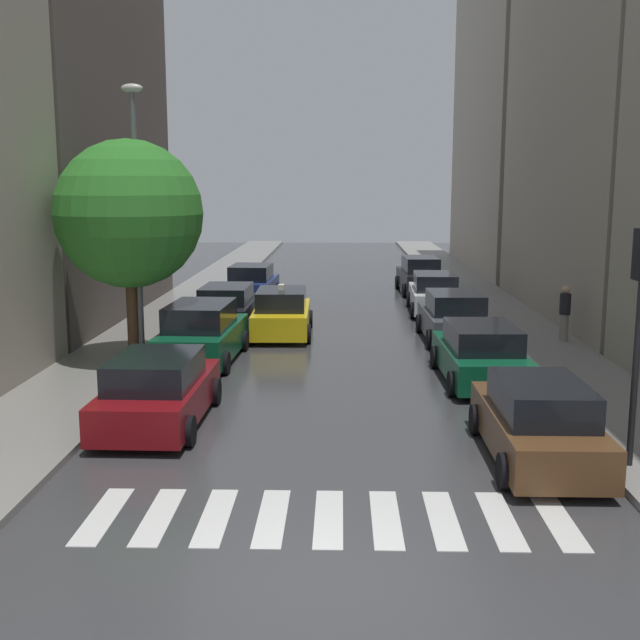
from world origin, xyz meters
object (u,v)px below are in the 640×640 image
parked_car_right_second (480,355)px  lamp_post_left (137,207)px  parked_car_left_third (227,307)px  parked_car_left_second (202,334)px  parked_car_right_nearest (538,423)px  parked_car_left_nearest (158,391)px  taxi_midroad (282,314)px  pedestrian_foreground (565,311)px  street_tree_left (129,214)px  parked_car_right_fourth (434,294)px  parked_car_right_third (454,318)px  parked_car_right_fifth (420,276)px  parked_car_left_fourth (252,284)px

parked_car_right_second → lamp_post_left: bearing=79.2°
parked_car_left_third → lamp_post_left: (-1.56, -6.29, 3.83)m
parked_car_left_second → parked_car_right_nearest: bearing=-133.6°
parked_car_left_nearest → parked_car_left_second: bearing=1.9°
taxi_midroad → pedestrian_foreground: size_ratio=2.45×
street_tree_left → parked_car_right_fourth: bearing=44.4°
pedestrian_foreground → street_tree_left: bearing=47.1°
parked_car_right_fourth → lamp_post_left: bearing=137.5°
parked_car_right_third → parked_car_right_fifth: parked_car_right_fifth is taller
parked_car_left_second → parked_car_left_fourth: 12.23m
parked_car_left_fourth → lamp_post_left: 13.48m
parked_car_right_fourth → street_tree_left: street_tree_left is taller
pedestrian_foreground → lamp_post_left: (-13.01, -3.36, 3.45)m
taxi_midroad → street_tree_left: 7.04m
parked_car_right_fourth → parked_car_right_nearest: bearing=-178.3°
street_tree_left → parked_car_right_third: bearing=21.4°
parked_car_left_fourth → street_tree_left: 13.31m
parked_car_right_fifth → parked_car_left_third: bearing=137.2°
parked_car_right_fifth → lamp_post_left: 18.66m
parked_car_right_fifth → parked_car_right_second: bearing=177.4°
parked_car_left_second → parked_car_right_fifth: size_ratio=1.05×
parked_car_left_nearest → parked_car_right_second: size_ratio=0.99×
parked_car_left_nearest → parked_car_right_third: 12.25m
lamp_post_left → parked_car_right_fourth: bearing=45.6°
parked_car_left_third → parked_car_right_fifth: size_ratio=1.01×
parked_car_right_nearest → parked_car_right_third: size_ratio=1.03×
parked_car_right_fifth → street_tree_left: bearing=145.3°
parked_car_right_nearest → parked_car_right_fourth: (0.06, 17.30, 0.02)m
parked_car_right_fifth → parked_car_right_nearest: bearing=177.5°
parked_car_right_second → pedestrian_foreground: (3.57, 4.93, 0.37)m
parked_car_right_nearest → lamp_post_left: (-9.47, 7.58, 3.82)m
parked_car_right_fifth → lamp_post_left: (-9.51, -15.61, 3.75)m
pedestrian_foreground → parked_car_right_second: bearing=87.6°
pedestrian_foreground → parked_car_right_fourth: bearing=-27.8°
parked_car_right_second → parked_car_right_third: size_ratio=1.06×
parked_car_left_second → parked_car_right_third: size_ratio=1.10×
lamp_post_left → parked_car_right_nearest: bearing=-38.7°
parked_car_left_nearest → parked_car_right_nearest: bearing=-104.1°
taxi_midroad → parked_car_left_second: bearing=152.8°
parked_car_left_nearest → parked_car_left_third: bearing=1.8°
parked_car_right_third → street_tree_left: street_tree_left is taller
parked_car_right_third → parked_car_left_fourth: bearing=40.3°
parked_car_left_second → taxi_midroad: bearing=-23.6°
parked_car_left_second → parked_car_right_third: parked_car_left_second is taller
parked_car_right_nearest → pedestrian_foreground: size_ratio=2.50×
parked_car_left_second → parked_car_left_fourth: parked_car_left_second is taller
parked_car_left_second → lamp_post_left: bearing=112.3°
parked_car_right_fourth → lamp_post_left: 14.14m
parked_car_right_third → parked_car_right_second: bearing=178.0°
parked_car_left_second → taxi_midroad: size_ratio=1.09×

